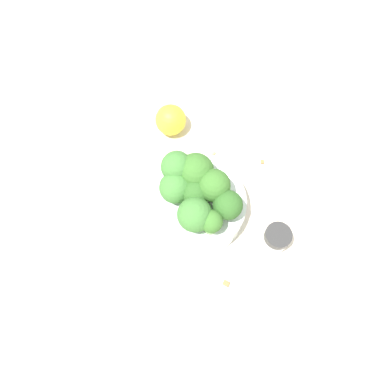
# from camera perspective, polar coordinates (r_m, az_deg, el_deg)

# --- Properties ---
(ground_plane) EXTENTS (3.00, 3.00, 0.00)m
(ground_plane) POSITION_cam_1_polar(r_m,az_deg,el_deg) (0.58, 0.00, -2.81)
(ground_plane) COLOR beige
(bowl) EXTENTS (0.15, 0.15, 0.04)m
(bowl) POSITION_cam_1_polar(r_m,az_deg,el_deg) (0.57, 0.00, -2.08)
(bowl) COLOR silver
(bowl) RESTS_ON ground_plane
(broccoli_floret_0) EXTENTS (0.05, 0.05, 0.06)m
(broccoli_floret_0) POSITION_cam_1_polar(r_m,az_deg,el_deg) (0.51, -0.09, -3.49)
(broccoli_floret_0) COLOR #84AD66
(broccoli_floret_0) RESTS_ON bowl
(broccoli_floret_1) EXTENTS (0.04, 0.04, 0.05)m
(broccoli_floret_1) POSITION_cam_1_polar(r_m,az_deg,el_deg) (0.52, -0.18, -0.25)
(broccoli_floret_1) COLOR #8EB770
(broccoli_floret_1) RESTS_ON bowl
(broccoli_floret_2) EXTENTS (0.05, 0.05, 0.06)m
(broccoli_floret_2) POSITION_cam_1_polar(r_m,az_deg,el_deg) (0.52, 2.83, 0.94)
(broccoli_floret_2) COLOR #7A9E5B
(broccoli_floret_2) RESTS_ON bowl
(broccoli_floret_3) EXTENTS (0.05, 0.05, 0.06)m
(broccoli_floret_3) POSITION_cam_1_polar(r_m,az_deg,el_deg) (0.53, 0.43, 3.11)
(broccoli_floret_3) COLOR #84AD66
(broccoli_floret_3) RESTS_ON bowl
(broccoli_floret_4) EXTENTS (0.03, 0.03, 0.05)m
(broccoli_floret_4) POSITION_cam_1_polar(r_m,az_deg,el_deg) (0.51, 2.42, -4.62)
(broccoli_floret_4) COLOR #84AD66
(broccoli_floret_4) RESTS_ON bowl
(broccoli_floret_5) EXTENTS (0.05, 0.05, 0.06)m
(broccoli_floret_5) POSITION_cam_1_polar(r_m,az_deg,el_deg) (0.53, -2.81, 3.76)
(broccoli_floret_5) COLOR #84AD66
(broccoli_floret_5) RESTS_ON bowl
(broccoli_floret_6) EXTENTS (0.05, 0.05, 0.05)m
(broccoli_floret_6) POSITION_cam_1_polar(r_m,az_deg,el_deg) (0.53, -3.03, 0.66)
(broccoli_floret_6) COLOR #7A9E5B
(broccoli_floret_6) RESTS_ON bowl
(broccoli_floret_7) EXTENTS (0.04, 0.04, 0.05)m
(broccoli_floret_7) POSITION_cam_1_polar(r_m,az_deg,el_deg) (0.51, 4.95, -2.02)
(broccoli_floret_7) COLOR #7A9E5B
(broccoli_floret_7) RESTS_ON bowl
(pepper_shaker) EXTENTS (0.04, 0.04, 0.06)m
(pepper_shaker) POSITION_cam_1_polar(r_m,az_deg,el_deg) (0.55, 12.05, -7.19)
(pepper_shaker) COLOR silver
(pepper_shaker) RESTS_ON ground_plane
(lemon_wedge) EXTENTS (0.05, 0.05, 0.05)m
(lemon_wedge) POSITION_cam_1_polar(r_m,az_deg,el_deg) (0.63, -3.67, 10.91)
(lemon_wedge) COLOR yellow
(lemon_wedge) RESTS_ON ground_plane
(almond_crumb_0) EXTENTS (0.01, 0.00, 0.01)m
(almond_crumb_0) POSITION_cam_1_polar(r_m,az_deg,el_deg) (0.63, 10.30, 4.62)
(almond_crumb_0) COLOR olive
(almond_crumb_0) RESTS_ON ground_plane
(almond_crumb_1) EXTENTS (0.01, 0.01, 0.01)m
(almond_crumb_1) POSITION_cam_1_polar(r_m,az_deg,el_deg) (0.63, 2.97, 5.95)
(almond_crumb_1) COLOR tan
(almond_crumb_1) RESTS_ON ground_plane
(almond_crumb_2) EXTENTS (0.01, 0.01, 0.01)m
(almond_crumb_2) POSITION_cam_1_polar(r_m,az_deg,el_deg) (0.55, 4.78, -13.67)
(almond_crumb_2) COLOR olive
(almond_crumb_2) RESTS_ON ground_plane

